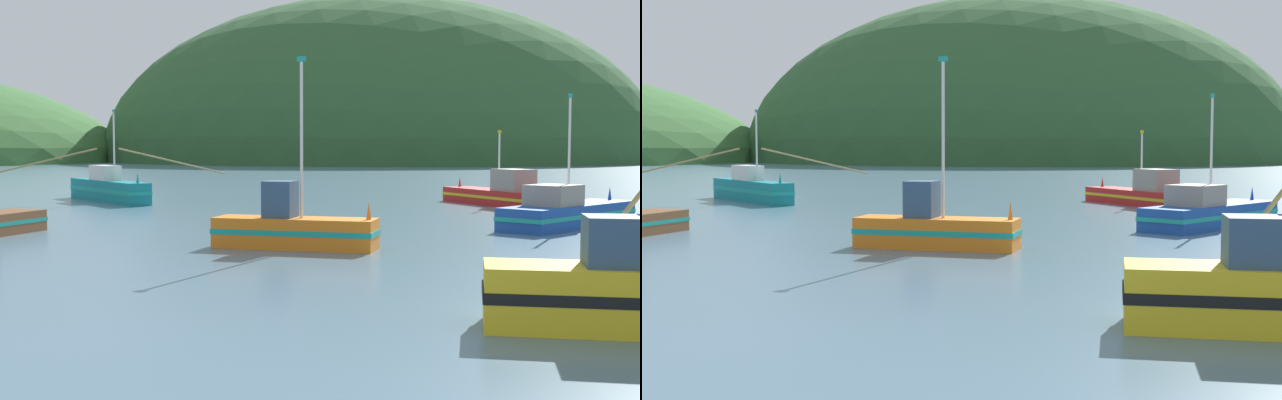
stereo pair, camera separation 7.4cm
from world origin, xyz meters
TOP-DOWN VIEW (x-y plane):
  - hill_mid_right at (-14.61, 180.68)m, footprint 128.17×102.53m
  - fishing_boat_red at (16.67, 43.87)m, footprint 8.68×10.53m
  - fishing_boat_teal at (-11.02, 42.15)m, footprint 12.59×14.21m
  - fishing_boat_orange at (8.64, 19.36)m, footprint 6.58×2.08m
  - fishing_boat_blue at (19.74, 30.38)m, footprint 7.20×9.46m

SIDE VIEW (x-z plane):
  - hill_mid_right at x=-14.61m, z-range -37.60..37.60m
  - fishing_boat_blue at x=19.74m, z-range -2.57..4.03m
  - fishing_boat_red at x=16.67m, z-range -1.76..3.25m
  - fishing_boat_orange at x=8.64m, z-range -2.99..4.55m
  - fishing_boat_teal at x=-11.02m, z-range -2.33..4.18m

